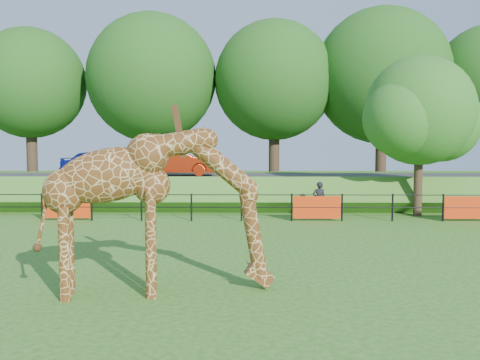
{
  "coord_description": "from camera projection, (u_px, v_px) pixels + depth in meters",
  "views": [
    {
      "loc": [
        0.21,
        -13.14,
        3.17
      ],
      "look_at": [
        0.0,
        3.04,
        2.0
      ],
      "focal_mm": 40.0,
      "sensor_mm": 36.0,
      "label": 1
    }
  ],
  "objects": [
    {
      "name": "giraffe",
      "position": [
        158.0,
        211.0,
        11.03
      ],
      "size": [
        4.95,
        1.68,
        3.48
      ],
      "primitive_type": null,
      "rotation": [
        0.0,
        0.0,
        0.16
      ],
      "color": "#5C3313",
      "rests_on": "ground"
    },
    {
      "name": "bg_tree_line",
      "position": [
        273.0,
        79.0,
        34.73
      ],
      "size": [
        37.3,
        8.8,
        11.82
      ],
      "color": "#372A18",
      "rests_on": "ground"
    },
    {
      "name": "tree_east",
      "position": [
        422.0,
        115.0,
        22.53
      ],
      "size": [
        5.4,
        4.71,
        6.76
      ],
      "color": "#372A18",
      "rests_on": "ground"
    },
    {
      "name": "car_red",
      "position": [
        175.0,
        162.0,
        27.25
      ],
      "size": [
        4.3,
        1.91,
        1.37
      ],
      "primitive_type": "imported",
      "rotation": [
        0.0,
        0.0,
        1.68
      ],
      "color": "#A5250B",
      "rests_on": "road"
    },
    {
      "name": "car_blue",
      "position": [
        100.0,
        163.0,
        26.65
      ],
      "size": [
        4.06,
        2.19,
        1.31
      ],
      "primitive_type": "imported",
      "rotation": [
        0.0,
        0.0,
        1.4
      ],
      "color": "#1422A9",
      "rests_on": "road"
    },
    {
      "name": "embankment",
      "position": [
        243.0,
        188.0,
        28.75
      ],
      "size": [
        40.0,
        9.0,
        1.3
      ],
      "primitive_type": "cube",
      "color": "#286419",
      "rests_on": "ground"
    },
    {
      "name": "ground",
      "position": [
        238.0,
        269.0,
        13.33
      ],
      "size": [
        90.0,
        90.0,
        0.0
      ],
      "primitive_type": "plane",
      "color": "#286419",
      "rests_on": "ground"
    },
    {
      "name": "perimeter_fence",
      "position": [
        241.0,
        207.0,
        21.27
      ],
      "size": [
        28.07,
        0.1,
        1.1
      ],
      "primitive_type": null,
      "color": "black",
      "rests_on": "ground"
    },
    {
      "name": "visitor",
      "position": [
        319.0,
        200.0,
        22.16
      ],
      "size": [
        0.59,
        0.42,
        1.51
      ],
      "primitive_type": "imported",
      "rotation": [
        0.0,
        0.0,
        3.26
      ],
      "color": "black",
      "rests_on": "ground"
    },
    {
      "name": "road",
      "position": [
        243.0,
        177.0,
        27.2
      ],
      "size": [
        40.0,
        5.0,
        0.12
      ],
      "primitive_type": "cube",
      "color": "#333336",
      "rests_on": "embankment"
    }
  ]
}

